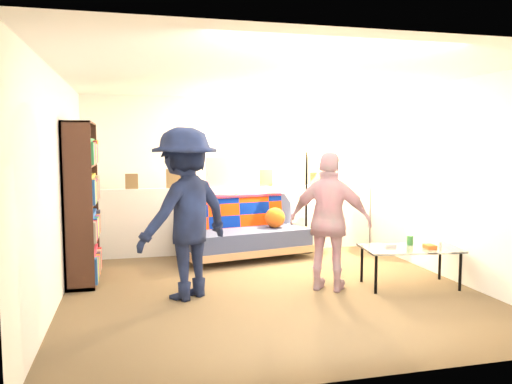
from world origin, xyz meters
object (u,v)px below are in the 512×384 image
Objects in this scene: person_right at (330,222)px; floor_lamp at (306,178)px; bookshelf at (82,208)px; coffee_table at (411,250)px; futon_sofa at (246,232)px; person_left at (185,214)px.

floor_lamp is at bearing -69.30° from person_right.
bookshelf is 3.28m from floor_lamp.
person_right is (-0.97, 0.09, 0.35)m from coffee_table.
bookshelf reaches higher than futon_sofa.
futon_sofa is at bearing -157.52° from person_left.
futon_sofa is 1.71× the size of coffee_table.
coffee_table is 2.62m from person_left.
coffee_table is 2.24m from floor_lamp.
bookshelf is 1.05× the size of person_left.
floor_lamp is (3.15, 0.91, 0.25)m from bookshelf.
coffee_table is 0.74× the size of person_right.
floor_lamp is at bearing 16.04° from bookshelf.
futon_sofa is 1.26m from floor_lamp.
coffee_table is 1.03m from person_right.
futon_sofa is 1.92m from person_right.
person_left reaches higher than floor_lamp.
coffee_table is at bearing -75.13° from floor_lamp.
person_right is (1.60, -0.12, -0.13)m from person_left.
person_left is (-2.56, 0.21, 0.48)m from coffee_table.
futon_sofa is 1.27× the size of person_right.
coffee_table is at bearing 139.58° from person_left.
floor_lamp reaches higher than coffee_table.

